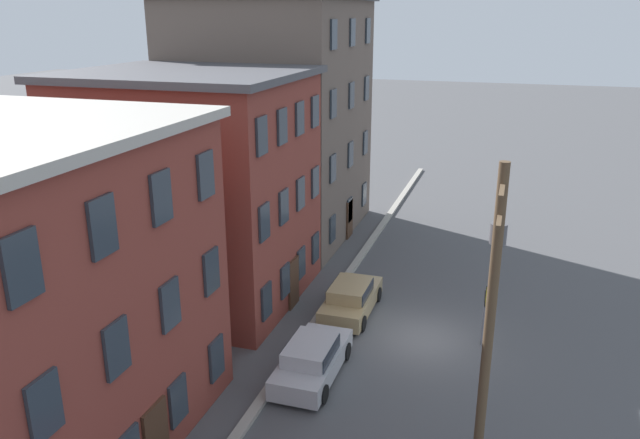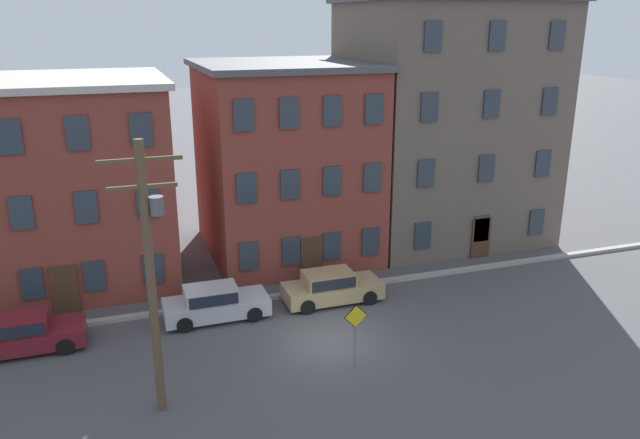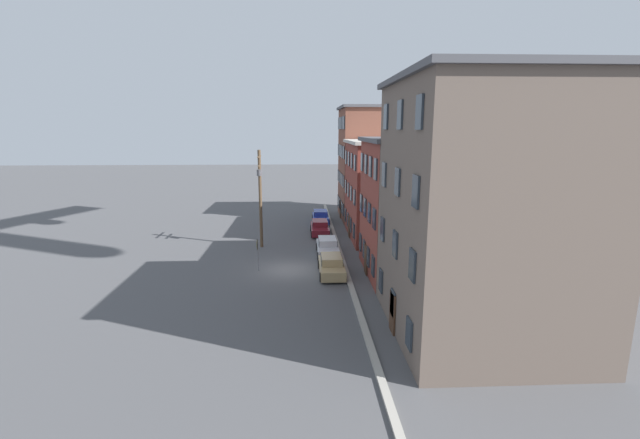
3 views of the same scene
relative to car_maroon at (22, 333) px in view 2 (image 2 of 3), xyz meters
The scene contains 10 objects.
ground_plane 11.79m from the car_maroon, 14.98° to the right, with size 200.00×200.00×0.00m, color #4C4C4F.
kerb_strip 11.48m from the car_maroon, ahead, with size 56.00×0.36×0.16m, color #9E998E.
apartment_midblock 8.83m from the car_maroon, 79.36° to the left, with size 10.42×10.00×9.64m.
apartment_far 15.28m from the car_maroon, 30.83° to the left, with size 8.72×9.63×10.11m.
apartment_annex 24.00m from the car_maroon, 18.71° to the left, with size 10.90×9.52×13.33m.
car_maroon is the anchor object (origin of this frame).
car_silver 7.42m from the car_maroon, ahead, with size 4.40×1.92×1.43m.
car_tan 12.65m from the car_maroon, ahead, with size 4.40×1.92×1.43m.
caution_sign 12.74m from the car_maroon, 24.56° to the right, with size 0.90×0.08×2.52m.
utility_pole 8.47m from the car_maroon, 50.11° to the right, with size 2.40×0.44×8.90m.
Camera 2 is at (-7.50, -20.79, 12.11)m, focal length 35.00 mm.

